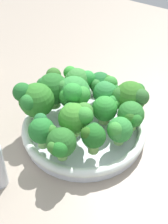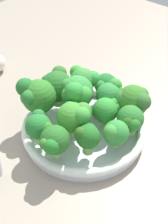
{
  "view_description": "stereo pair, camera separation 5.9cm",
  "coord_description": "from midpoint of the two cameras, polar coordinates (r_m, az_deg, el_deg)",
  "views": [
    {
      "loc": [
        39.96,
        27.57,
        44.95
      ],
      "look_at": [
        2.73,
        3.0,
        6.05
      ],
      "focal_mm": 50.23,
      "sensor_mm": 36.0,
      "label": 1
    },
    {
      "loc": [
        36.38,
        32.27,
        44.95
      ],
      "look_at": [
        2.73,
        3.0,
        6.05
      ],
      "focal_mm": 50.23,
      "sensor_mm": 36.0,
      "label": 2
    }
  ],
  "objects": [
    {
      "name": "broccoli_floret_12",
      "position": [
        0.6,
        7.11,
        0.33
      ],
      "size": [
        5.42,
        4.92,
        5.73
      ],
      "color": "#91C067",
      "rests_on": "bowl"
    },
    {
      "name": "broccoli_floret_1",
      "position": [
        0.56,
        1.2,
        -0.87
      ],
      "size": [
        6.34,
        6.65,
        6.83
      ],
      "color": "#97D364",
      "rests_on": "bowl"
    },
    {
      "name": "broccoli_floret_11",
      "position": [
        0.6,
        -5.95,
        2.8
      ],
      "size": [
        7.24,
        7.38,
        8.18
      ],
      "color": "#83C15D",
      "rests_on": "bowl"
    },
    {
      "name": "broccoli_floret_13",
      "position": [
        0.63,
        -2.22,
        4.72
      ],
      "size": [
        6.85,
        7.04,
        7.51
      ],
      "color": "#82BE63",
      "rests_on": "bowl"
    },
    {
      "name": "broccoli_floret_4",
      "position": [
        0.61,
        11.66,
        1.9
      ],
      "size": [
        6.28,
        7.11,
        7.19
      ],
      "color": "#8FCB5A",
      "rests_on": "bowl"
    },
    {
      "name": "broccoli_floret_10",
      "position": [
        0.65,
        2.52,
        5.77
      ],
      "size": [
        5.69,
        6.66,
        6.98
      ],
      "color": "#A1CE66",
      "rests_on": "bowl"
    },
    {
      "name": "broccoli_floret_6",
      "position": [
        0.61,
        1.36,
        3.4
      ],
      "size": [
        7.16,
        7.34,
        7.77
      ],
      "color": "#90C85E",
      "rests_on": "bowl"
    },
    {
      "name": "broccoli_floret_9",
      "position": [
        0.66,
        6.4,
        4.84
      ],
      "size": [
        5.42,
        5.61,
        5.61
      ],
      "color": "#85C153",
      "rests_on": "bowl"
    },
    {
      "name": "broccoli_floret_8",
      "position": [
        0.55,
        -5.23,
        -2.66
      ],
      "size": [
        4.7,
        5.36,
        6.14
      ],
      "color": "#95D375",
      "rests_on": "bowl"
    },
    {
      "name": "broccoli_floret_7",
      "position": [
        0.58,
        11.31,
        -1.61
      ],
      "size": [
        5.61,
        5.28,
        5.86
      ],
      "color": "#83C95C",
      "rests_on": "bowl"
    },
    {
      "name": "ground_plane",
      "position": [
        0.67,
        2.12,
        -2.55
      ],
      "size": [
        130.0,
        130.0,
        2.5
      ],
      "primitive_type": "cube",
      "color": "gray"
    },
    {
      "name": "broccoli_floret_3",
      "position": [
        0.63,
        7.48,
        3.09
      ],
      "size": [
        5.85,
        5.04,
        6.44
      ],
      "color": "#7CB45D",
      "rests_on": "bowl"
    },
    {
      "name": "broccoli_floret_2",
      "position": [
        0.53,
        3.73,
        -4.58
      ],
      "size": [
        4.42,
        4.26,
        5.9
      ],
      "color": "#89BC5A",
      "rests_on": "bowl"
    },
    {
      "name": "broccoli_floret_0",
      "position": [
        0.55,
        8.74,
        -4.02
      ],
      "size": [
        4.99,
        4.63,
        5.53
      ],
      "color": "#83B460",
      "rests_on": "bowl"
    },
    {
      "name": "broccoli_floret_5",
      "position": [
        0.53,
        -2.27,
        -5.52
      ],
      "size": [
        5.68,
        5.13,
        6.34
      ],
      "color": "#86C15E",
      "rests_on": "bowl"
    },
    {
      "name": "bowl",
      "position": [
        0.62,
        2.72,
        -3.24
      ],
      "size": [
        24.54,
        24.54,
        3.05
      ],
      "color": "silver",
      "rests_on": "ground_plane"
    }
  ]
}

